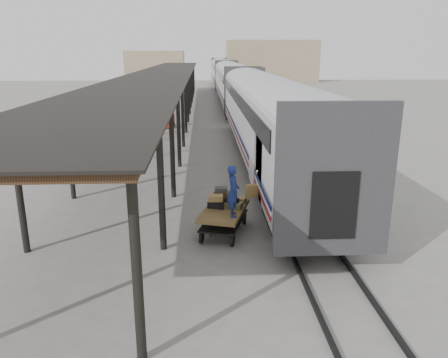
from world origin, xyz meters
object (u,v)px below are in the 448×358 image
luggage_tug (167,120)px  pedestrian (160,122)px  porter (233,191)px  baggage_cart (224,215)px

luggage_tug → pedestrian: (-0.28, -3.12, 0.31)m
porter → pedestrian: porter is taller
luggage_tug → porter: 22.30m
pedestrian → porter: bearing=96.5°
baggage_cart → luggage_tug: (-3.48, 21.30, -0.07)m
luggage_tug → baggage_cart: bearing=-68.9°
baggage_cart → porter: (0.25, -0.65, 1.02)m
luggage_tug → porter: porter is taller
luggage_tug → pedestrian: 3.15m
baggage_cart → pedestrian: size_ratio=1.51×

